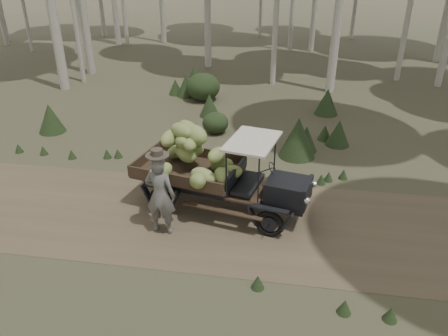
{
  "coord_description": "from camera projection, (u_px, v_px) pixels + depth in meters",
  "views": [
    {
      "loc": [
        3.24,
        -8.71,
        5.99
      ],
      "look_at": [
        1.75,
        0.54,
        1.16
      ],
      "focal_mm": 35.0,
      "sensor_mm": 36.0,
      "label": 1
    }
  ],
  "objects": [
    {
      "name": "banana_truck",
      "position": [
        209.0,
        162.0,
        10.61
      ],
      "size": [
        4.57,
        2.44,
        2.25
      ],
      "rotation": [
        0.0,
        0.0,
        -0.21
      ],
      "color": "black",
      "rests_on": "ground"
    },
    {
      "name": "ground",
      "position": [
        151.0,
        214.0,
        10.84
      ],
      "size": [
        120.0,
        120.0,
        0.0
      ],
      "primitive_type": "plane",
      "color": "#473D2B",
      "rests_on": "ground"
    },
    {
      "name": "dirt_track",
      "position": [
        151.0,
        214.0,
        10.84
      ],
      "size": [
        70.0,
        4.0,
        0.01
      ],
      "primitive_type": "cube",
      "color": "brown",
      "rests_on": "ground"
    },
    {
      "name": "farmer",
      "position": [
        160.0,
        194.0,
        9.76
      ],
      "size": [
        0.75,
        0.57,
        2.1
      ],
      "rotation": [
        0.0,
        0.0,
        3.03
      ],
      "color": "#55534E",
      "rests_on": "ground"
    },
    {
      "name": "undergrowth",
      "position": [
        213.0,
        232.0,
        9.34
      ],
      "size": [
        20.56,
        24.02,
        1.28
      ],
      "color": "#233319",
      "rests_on": "ground"
    }
  ]
}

